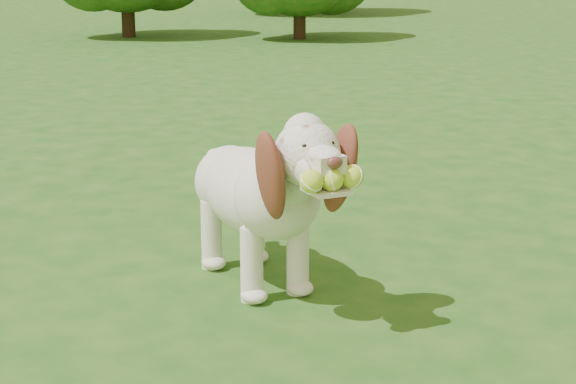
{
  "coord_description": "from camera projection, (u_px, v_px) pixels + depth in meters",
  "views": [
    {
      "loc": [
        -0.01,
        -3.23,
        1.18
      ],
      "look_at": [
        0.15,
        -0.25,
        0.39
      ],
      "focal_mm": 60.0,
      "sensor_mm": 36.0,
      "label": 1
    }
  ],
  "objects": [
    {
      "name": "ground",
      "position": [
        242.0,
        281.0,
        3.42
      ],
      "size": [
        80.0,
        80.0,
        0.0
      ],
      "primitive_type": "plane",
      "color": "#194914",
      "rests_on": "ground"
    },
    {
      "name": "dog",
      "position": [
        262.0,
        188.0,
        3.28
      ],
      "size": [
        0.61,
        1.0,
        0.67
      ],
      "rotation": [
        0.0,
        0.0,
        0.39
      ],
      "color": "silver",
      "rests_on": "ground"
    }
  ]
}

